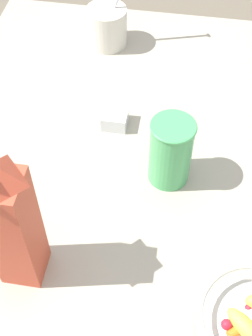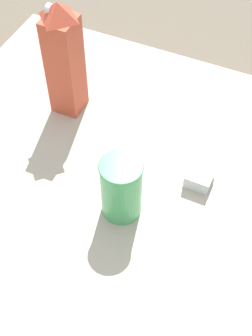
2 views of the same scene
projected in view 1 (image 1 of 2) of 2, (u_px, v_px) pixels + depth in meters
The scene contains 6 objects.
ground_plane at pixel (183, 178), 1.01m from camera, with size 6.00×6.00×0.00m, color #665B4C.
countertop at pixel (183, 174), 1.00m from camera, with size 1.13×1.13×0.03m.
milk_carton at pixel (11, 224), 0.73m from camera, with size 0.07×0.07×0.30m.
yogurt_tub at pixel (107, 24), 1.21m from camera, with size 0.14×0.10×0.26m.
drinking_cup at pixel (171, 151), 0.92m from camera, with size 0.09×0.09×0.15m.
spice_jar at pixel (115, 119), 1.06m from camera, with size 0.06×0.06×0.04m.
Camera 1 is at (-0.02, -0.62, 0.81)m, focal length 50.00 mm.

